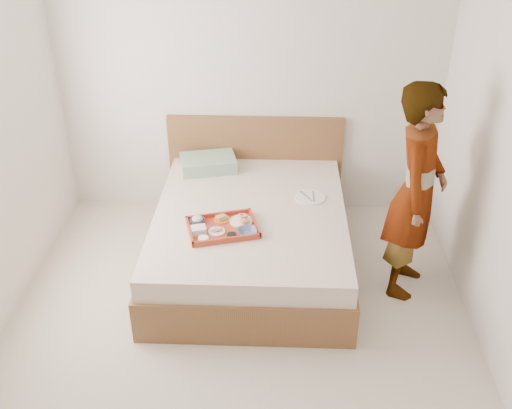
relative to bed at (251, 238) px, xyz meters
The scene contains 16 objects.
ground 1.04m from the bed, 93.03° to the right, with size 3.50×4.00×0.01m, color beige.
wall_back 1.44m from the bed, 93.03° to the left, with size 3.50×0.01×2.60m, color silver.
bed is the anchor object (origin of this frame).
headboard 0.99m from the bed, 90.00° to the left, with size 1.65×0.06×0.95m, color brown.
pillow 0.90m from the bed, 120.22° to the left, with size 0.49×0.34×0.12m, color #85A98A.
tray 0.46m from the bed, 124.49° to the right, with size 0.53×0.39×0.05m, color #AE4029.
prawn_plate 0.35m from the bed, 108.20° to the right, with size 0.18×0.18×0.01m, color white.
navy_bowl_big 0.47m from the bed, 91.05° to the right, with size 0.15×0.15×0.04m, color navy.
sauce_dish 0.52m from the bed, 106.35° to the right, with size 0.08×0.08×0.03m, color black.
meat_plate 0.51m from the bed, 125.08° to the right, with size 0.13×0.13×0.01m, color white.
bread_plate 0.40m from the bed, 141.37° to the right, with size 0.13×0.13×0.01m, color orange.
salad_bowl 0.55m from the bed, 150.93° to the right, with size 0.12×0.12×0.04m, color navy.
plastic_tub 0.60m from the bed, 136.60° to the right, with size 0.11×0.09×0.05m, color silver.
cheese_round 0.64m from the bed, 125.31° to the right, with size 0.08×0.08×0.03m, color white.
dinner_plate 0.61m from the bed, 24.96° to the left, with size 0.26×0.26×0.01m, color white.
person 1.41m from the bed, 10.25° to the right, with size 0.63×0.41×1.72m, color beige.
Camera 1 is at (0.27, -3.11, 3.05)m, focal length 41.45 mm.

